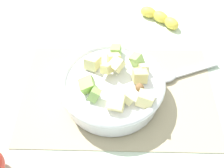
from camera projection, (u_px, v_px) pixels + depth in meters
ground_plane at (118, 94)px, 0.74m from camera, size 2.40×2.40×0.00m
placemat at (118, 93)px, 0.74m from camera, size 0.52×0.33×0.01m
salad_bowl at (112, 86)px, 0.70m from camera, size 0.27×0.27×0.11m
serving_spoon at (178, 74)px, 0.77m from camera, size 0.19×0.10×0.01m
banana_whole at (160, 17)px, 0.91m from camera, size 0.14×0.12×0.04m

